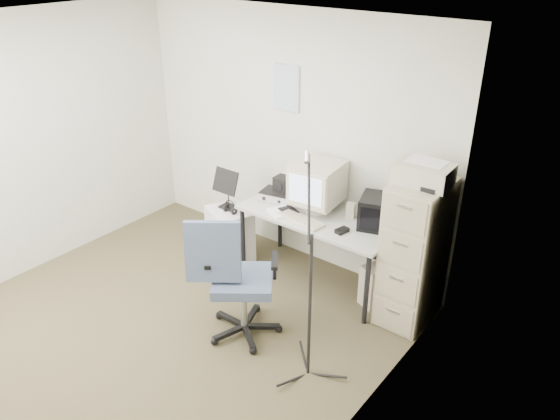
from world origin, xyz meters
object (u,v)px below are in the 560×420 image
Objects in this scene: side_cart at (230,234)px; filing_cabinet at (415,253)px; desk at (318,248)px; office_chair at (243,279)px.

filing_cabinet is at bearing 28.91° from side_cart.
side_cart is (-1.91, -0.24, -0.37)m from filing_cabinet.
desk is 2.68× the size of side_cart.
side_cart is (-0.96, -0.21, -0.08)m from desk.
filing_cabinet is 0.87× the size of desk.
desk is at bearing -178.19° from filing_cabinet.
filing_cabinet is 0.99m from desk.
desk reaches higher than side_cart.
side_cart is at bearing -167.70° from desk.
side_cart is (-0.91, 0.83, -0.26)m from office_chair.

